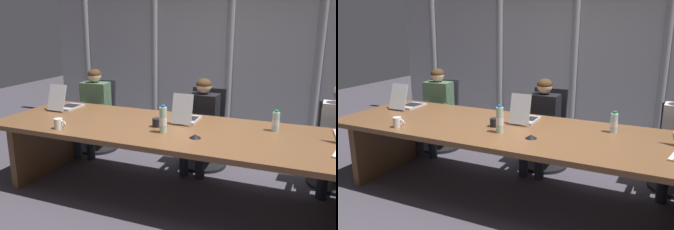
% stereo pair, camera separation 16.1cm
% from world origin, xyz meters
% --- Properties ---
extents(ground_plane, '(13.42, 13.42, 0.00)m').
position_xyz_m(ground_plane, '(0.00, 0.00, 0.00)').
color(ground_plane, '#47424C').
extents(conference_table, '(3.82, 1.22, 0.75)m').
position_xyz_m(conference_table, '(0.00, 0.00, 0.60)').
color(conference_table, brown).
rests_on(conference_table, ground_plane).
extents(curtain_backdrop, '(6.71, 0.17, 2.73)m').
position_xyz_m(curtain_backdrop, '(-0.00, 2.54, 1.37)').
color(curtain_backdrop, '#B2B2B7').
rests_on(curtain_backdrop, ground_plane).
extents(laptop_left_end, '(0.24, 0.43, 0.31)m').
position_xyz_m(laptop_left_end, '(-1.53, 0.26, 0.81)').
color(laptop_left_end, '#BCBCC1').
rests_on(laptop_left_end, conference_table).
extents(laptop_left_mid, '(0.22, 0.41, 0.32)m').
position_xyz_m(laptop_left_mid, '(0.03, 0.27, 0.81)').
color(laptop_left_mid, '#BCBCC1').
rests_on(laptop_left_mid, conference_table).
extents(office_chair_left_end, '(0.60, 0.61, 0.96)m').
position_xyz_m(office_chair_left_end, '(-1.57, 0.99, 0.35)').
color(office_chair_left_end, '#2D2D38').
rests_on(office_chair_left_end, ground_plane).
extents(office_chair_left_mid, '(0.60, 0.60, 0.96)m').
position_xyz_m(office_chair_left_mid, '(0.02, 0.99, 0.35)').
color(office_chair_left_mid, black).
rests_on(office_chair_left_mid, ground_plane).
extents(person_left_end, '(0.42, 0.57, 1.15)m').
position_xyz_m(person_left_end, '(-1.53, 0.83, 0.64)').
color(person_left_end, '#4C6B4C').
rests_on(person_left_end, ground_plane).
extents(person_left_mid, '(0.38, 0.55, 1.12)m').
position_xyz_m(person_left_mid, '(0.02, 0.82, 0.63)').
color(person_left_mid, black).
rests_on(person_left_mid, ground_plane).
extents(water_bottle_primary, '(0.07, 0.07, 0.27)m').
position_xyz_m(water_bottle_primary, '(-0.04, -0.18, 0.87)').
color(water_bottle_primary, '#ADD1B2').
rests_on(water_bottle_primary, conference_table).
extents(water_bottle_secondary, '(0.07, 0.07, 0.21)m').
position_xyz_m(water_bottle_secondary, '(0.94, 0.29, 0.84)').
color(water_bottle_secondary, silver).
rests_on(water_bottle_secondary, conference_table).
extents(coffee_mug_near, '(0.13, 0.08, 0.10)m').
position_xyz_m(coffee_mug_near, '(-1.05, -0.46, 0.80)').
color(coffee_mug_near, white).
rests_on(coffee_mug_near, conference_table).
extents(coffee_mug_far, '(0.13, 0.09, 0.09)m').
position_xyz_m(coffee_mug_far, '(-0.18, -0.02, 0.79)').
color(coffee_mug_far, black).
rests_on(coffee_mug_far, conference_table).
extents(conference_mic_left_side, '(0.11, 0.11, 0.03)m').
position_xyz_m(conference_mic_left_side, '(0.29, -0.21, 0.76)').
color(conference_mic_left_side, black).
rests_on(conference_mic_left_side, conference_table).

